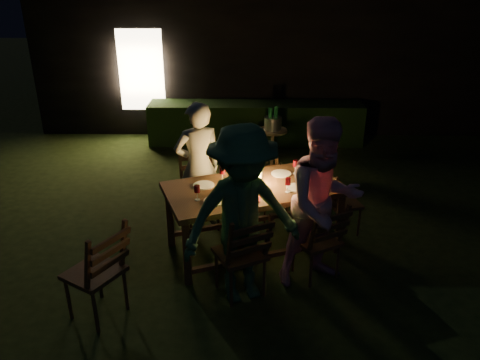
{
  "coord_description": "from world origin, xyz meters",
  "views": [
    {
      "loc": [
        -0.68,
        -5.24,
        3.15
      ],
      "look_at": [
        -0.75,
        -0.01,
        0.82
      ],
      "focal_mm": 35.0,
      "sensor_mm": 36.0,
      "label": 1
    }
  ],
  "objects_px": {
    "chair_far_right": "(270,195)",
    "chair_near_left": "(241,268)",
    "chair_far_left": "(201,205)",
    "bottle_table": "(234,178)",
    "bottle_bucket_a": "(270,121)",
    "person_opp_right": "(323,204)",
    "chair_end": "(341,213)",
    "person_house_side": "(198,166)",
    "dining_table": "(254,193)",
    "chair_spare": "(98,287)",
    "bottle_bucket_b": "(276,120)",
    "ice_bucket": "(273,123)",
    "chair_near_right": "(317,253)",
    "side_table": "(273,134)",
    "lantern": "(257,172)",
    "person_opp_left": "(242,217)"
  },
  "relations": [
    {
      "from": "chair_near_right",
      "to": "person_opp_right",
      "type": "distance_m",
      "value": 0.64
    },
    {
      "from": "chair_near_right",
      "to": "side_table",
      "type": "distance_m",
      "value": 3.31
    },
    {
      "from": "chair_end",
      "to": "person_house_side",
      "type": "height_order",
      "value": "person_house_side"
    },
    {
      "from": "person_house_side",
      "to": "side_table",
      "type": "height_order",
      "value": "person_house_side"
    },
    {
      "from": "side_table",
      "to": "ice_bucket",
      "type": "xyz_separation_m",
      "value": [
        0.0,
        0.0,
        0.19
      ]
    },
    {
      "from": "chair_far_right",
      "to": "person_opp_right",
      "type": "xyz_separation_m",
      "value": [
        0.48,
        -1.52,
        0.64
      ]
    },
    {
      "from": "chair_far_left",
      "to": "person_house_side",
      "type": "bearing_deg",
      "value": -87.95
    },
    {
      "from": "person_opp_left",
      "to": "bottle_bucket_b",
      "type": "distance_m",
      "value": 3.73
    },
    {
      "from": "person_house_side",
      "to": "bottle_bucket_a",
      "type": "bearing_deg",
      "value": -137.04
    },
    {
      "from": "person_opp_right",
      "to": "chair_far_left",
      "type": "bearing_deg",
      "value": 119.48
    },
    {
      "from": "chair_spare",
      "to": "bottle_bucket_b",
      "type": "height_order",
      "value": "chair_spare"
    },
    {
      "from": "person_house_side",
      "to": "side_table",
      "type": "relative_size",
      "value": 2.53
    },
    {
      "from": "chair_near_right",
      "to": "person_house_side",
      "type": "relative_size",
      "value": 0.58
    },
    {
      "from": "chair_near_left",
      "to": "chair_spare",
      "type": "xyz_separation_m",
      "value": [
        -1.4,
        -0.37,
        0.01
      ]
    },
    {
      "from": "lantern",
      "to": "bottle_table",
      "type": "height_order",
      "value": "lantern"
    },
    {
      "from": "chair_spare",
      "to": "person_opp_right",
      "type": "relative_size",
      "value": 0.58
    },
    {
      "from": "ice_bucket",
      "to": "bottle_bucket_b",
      "type": "xyz_separation_m",
      "value": [
        0.05,
        0.04,
        0.05
      ]
    },
    {
      "from": "person_opp_left",
      "to": "bottle_table",
      "type": "distance_m",
      "value": 0.85
    },
    {
      "from": "chair_near_right",
      "to": "chair_end",
      "type": "height_order",
      "value": "chair_near_right"
    },
    {
      "from": "chair_end",
      "to": "person_opp_left",
      "type": "relative_size",
      "value": 0.49
    },
    {
      "from": "chair_end",
      "to": "person_opp_right",
      "type": "bearing_deg",
      "value": -38.6
    },
    {
      "from": "person_opp_right",
      "to": "bottle_bucket_a",
      "type": "xyz_separation_m",
      "value": [
        -0.4,
        3.29,
        -0.1
      ]
    },
    {
      "from": "lantern",
      "to": "bottle_table",
      "type": "relative_size",
      "value": 1.25
    },
    {
      "from": "chair_spare",
      "to": "person_house_side",
      "type": "bearing_deg",
      "value": 6.72
    },
    {
      "from": "chair_near_right",
      "to": "chair_end",
      "type": "distance_m",
      "value": 1.1
    },
    {
      "from": "bottle_table",
      "to": "person_opp_right",
      "type": "bearing_deg",
      "value": -28.63
    },
    {
      "from": "ice_bucket",
      "to": "bottle_bucket_a",
      "type": "height_order",
      "value": "bottle_bucket_a"
    },
    {
      "from": "chair_near_left",
      "to": "bottle_bucket_b",
      "type": "distance_m",
      "value": 3.72
    },
    {
      "from": "chair_end",
      "to": "chair_spare",
      "type": "xyz_separation_m",
      "value": [
        -2.69,
        -1.69,
        0.05
      ]
    },
    {
      "from": "bottle_bucket_a",
      "to": "chair_far_left",
      "type": "bearing_deg",
      "value": -115.27
    },
    {
      "from": "chair_spare",
      "to": "chair_near_left",
      "type": "bearing_deg",
      "value": -44.42
    },
    {
      "from": "lantern",
      "to": "person_opp_left",
      "type": "bearing_deg",
      "value": -99.0
    },
    {
      "from": "chair_spare",
      "to": "person_opp_left",
      "type": "height_order",
      "value": "person_opp_left"
    },
    {
      "from": "chair_far_right",
      "to": "lantern",
      "type": "xyz_separation_m",
      "value": [
        -0.21,
        -0.85,
        0.71
      ]
    },
    {
      "from": "dining_table",
      "to": "chair_far_right",
      "type": "relative_size",
      "value": 2.32
    },
    {
      "from": "lantern",
      "to": "side_table",
      "type": "xyz_separation_m",
      "value": [
        0.33,
        2.66,
        -0.42
      ]
    },
    {
      "from": "chair_near_right",
      "to": "chair_end",
      "type": "relative_size",
      "value": 1.07
    },
    {
      "from": "chair_far_right",
      "to": "chair_near_left",
      "type": "bearing_deg",
      "value": 51.05
    },
    {
      "from": "person_house_side",
      "to": "bottle_table",
      "type": "xyz_separation_m",
      "value": [
        0.48,
        -0.69,
        0.14
      ]
    },
    {
      "from": "chair_near_right",
      "to": "lantern",
      "type": "bearing_deg",
      "value": 108.62
    },
    {
      "from": "chair_far_left",
      "to": "bottle_table",
      "type": "relative_size",
      "value": 3.65
    },
    {
      "from": "bottle_bucket_a",
      "to": "bottle_bucket_b",
      "type": "relative_size",
      "value": 1.0
    },
    {
      "from": "dining_table",
      "to": "bottle_table",
      "type": "distance_m",
      "value": 0.34
    },
    {
      "from": "person_opp_right",
      "to": "ice_bucket",
      "type": "distance_m",
      "value": 3.35
    },
    {
      "from": "person_house_side",
      "to": "bottle_bucket_a",
      "type": "height_order",
      "value": "person_house_side"
    },
    {
      "from": "lantern",
      "to": "chair_spare",
      "type": "bearing_deg",
      "value": -140.09
    },
    {
      "from": "chair_end",
      "to": "person_house_side",
      "type": "xyz_separation_m",
      "value": [
        -1.86,
        0.17,
        0.58
      ]
    },
    {
      "from": "person_opp_right",
      "to": "side_table",
      "type": "bearing_deg",
      "value": 75.2
    },
    {
      "from": "chair_far_right",
      "to": "bottle_bucket_a",
      "type": "relative_size",
      "value": 3.07
    },
    {
      "from": "chair_near_left",
      "to": "side_table",
      "type": "height_order",
      "value": "chair_near_left"
    }
  ]
}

